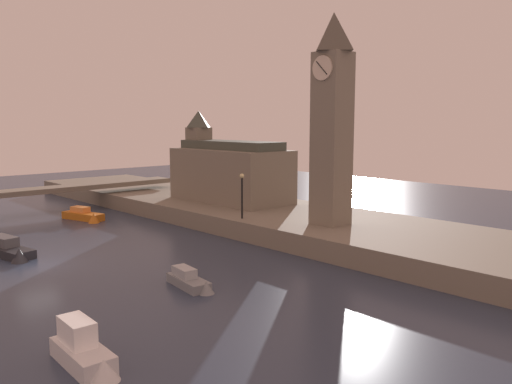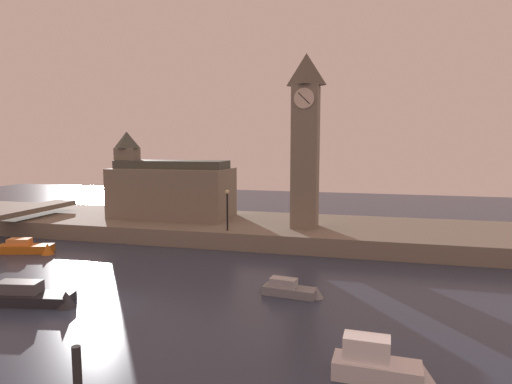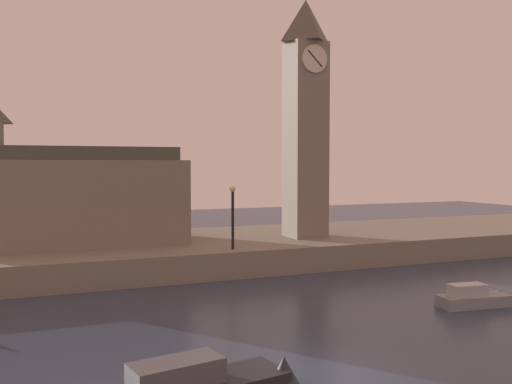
{
  "view_description": "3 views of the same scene",
  "coord_description": "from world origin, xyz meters",
  "px_view_note": "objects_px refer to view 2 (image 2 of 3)",
  "views": [
    {
      "loc": [
        32.85,
        -11.81,
        9.11
      ],
      "look_at": [
        2.84,
        16.42,
        3.53
      ],
      "focal_mm": 36.36,
      "sensor_mm": 36.0,
      "label": 1
    },
    {
      "loc": [
        14.4,
        -20.72,
        9.19
      ],
      "look_at": [
        4.81,
        16.44,
        4.81
      ],
      "focal_mm": 30.86,
      "sensor_mm": 36.0,
      "label": 2
    },
    {
      "loc": [
        -8.46,
        -14.5,
        6.3
      ],
      "look_at": [
        4.86,
        17.23,
        4.58
      ],
      "focal_mm": 39.77,
      "sensor_mm": 36.0,
      "label": 3
    }
  ],
  "objects_px": {
    "parliament_hall": "(168,189)",
    "boat_cruiser_grey": "(295,290)",
    "boat_barge_dark": "(37,297)",
    "boat_patrol_orange": "(30,248)",
    "streetlamp": "(227,205)",
    "clock_tower": "(305,139)",
    "boat_ferry_white": "(383,365)",
    "mooring_post_right": "(77,374)"
  },
  "relations": [
    {
      "from": "parliament_hall",
      "to": "boat_barge_dark",
      "type": "relative_size",
      "value": 2.08
    },
    {
      "from": "boat_barge_dark",
      "to": "mooring_post_right",
      "type": "bearing_deg",
      "value": -42.52
    },
    {
      "from": "streetlamp",
      "to": "boat_ferry_white",
      "type": "distance_m",
      "value": 23.03
    },
    {
      "from": "mooring_post_right",
      "to": "boat_cruiser_grey",
      "type": "relative_size",
      "value": 0.54
    },
    {
      "from": "parliament_hall",
      "to": "boat_patrol_orange",
      "type": "xyz_separation_m",
      "value": [
        -7.13,
        -11.41,
        -3.98
      ]
    },
    {
      "from": "clock_tower",
      "to": "boat_ferry_white",
      "type": "xyz_separation_m",
      "value": [
        6.28,
        -22.29,
        -8.83
      ]
    },
    {
      "from": "streetlamp",
      "to": "boat_barge_dark",
      "type": "xyz_separation_m",
      "value": [
        -6.22,
        -15.66,
        -3.33
      ]
    },
    {
      "from": "boat_barge_dark",
      "to": "boat_cruiser_grey",
      "type": "xyz_separation_m",
      "value": [
        13.95,
        5.06,
        -0.06
      ]
    },
    {
      "from": "clock_tower",
      "to": "boat_ferry_white",
      "type": "height_order",
      "value": "clock_tower"
    },
    {
      "from": "mooring_post_right",
      "to": "clock_tower",
      "type": "bearing_deg",
      "value": 80.92
    },
    {
      "from": "parliament_hall",
      "to": "streetlamp",
      "type": "height_order",
      "value": "parliament_hall"
    },
    {
      "from": "streetlamp",
      "to": "boat_patrol_orange",
      "type": "xyz_separation_m",
      "value": [
        -15.29,
        -5.98,
        -3.34
      ]
    },
    {
      "from": "boat_barge_dark",
      "to": "boat_patrol_orange",
      "type": "relative_size",
      "value": 1.12
    },
    {
      "from": "boat_barge_dark",
      "to": "boat_ferry_white",
      "type": "xyz_separation_m",
      "value": [
        18.77,
        -3.39,
        0.17
      ]
    },
    {
      "from": "boat_barge_dark",
      "to": "boat_patrol_orange",
      "type": "xyz_separation_m",
      "value": [
        -9.06,
        9.68,
        -0.01
      ]
    },
    {
      "from": "clock_tower",
      "to": "parliament_hall",
      "type": "relative_size",
      "value": 1.26
    },
    {
      "from": "parliament_hall",
      "to": "boat_ferry_white",
      "type": "bearing_deg",
      "value": -49.77
    },
    {
      "from": "boat_barge_dark",
      "to": "boat_cruiser_grey",
      "type": "height_order",
      "value": "boat_barge_dark"
    },
    {
      "from": "clock_tower",
      "to": "boat_barge_dark",
      "type": "distance_m",
      "value": 24.38
    },
    {
      "from": "boat_cruiser_grey",
      "to": "boat_ferry_white",
      "type": "distance_m",
      "value": 9.73
    },
    {
      "from": "streetlamp",
      "to": "boat_barge_dark",
      "type": "height_order",
      "value": "streetlamp"
    },
    {
      "from": "boat_barge_dark",
      "to": "boat_ferry_white",
      "type": "height_order",
      "value": "boat_ferry_white"
    },
    {
      "from": "streetlamp",
      "to": "parliament_hall",
      "type": "bearing_deg",
      "value": 146.32
    },
    {
      "from": "clock_tower",
      "to": "boat_cruiser_grey",
      "type": "distance_m",
      "value": 16.61
    },
    {
      "from": "parliament_hall",
      "to": "streetlamp",
      "type": "bearing_deg",
      "value": -33.68
    },
    {
      "from": "mooring_post_right",
      "to": "boat_cruiser_grey",
      "type": "distance_m",
      "value": 13.87
    },
    {
      "from": "streetlamp",
      "to": "boat_cruiser_grey",
      "type": "height_order",
      "value": "streetlamp"
    },
    {
      "from": "mooring_post_right",
      "to": "boat_patrol_orange",
      "type": "relative_size",
      "value": 0.39
    },
    {
      "from": "clock_tower",
      "to": "mooring_post_right",
      "type": "distance_m",
      "value": 28.1
    },
    {
      "from": "clock_tower",
      "to": "boat_ferry_white",
      "type": "distance_m",
      "value": 24.78
    },
    {
      "from": "mooring_post_right",
      "to": "boat_barge_dark",
      "type": "relative_size",
      "value": 0.35
    },
    {
      "from": "parliament_hall",
      "to": "boat_ferry_white",
      "type": "relative_size",
      "value": 3.03
    },
    {
      "from": "parliament_hall",
      "to": "boat_cruiser_grey",
      "type": "xyz_separation_m",
      "value": [
        15.88,
        -16.04,
        -4.03
      ]
    },
    {
      "from": "boat_patrol_orange",
      "to": "boat_barge_dark",
      "type": "bearing_deg",
      "value": -46.87
    },
    {
      "from": "boat_cruiser_grey",
      "to": "clock_tower",
      "type": "bearing_deg",
      "value": 96.0
    },
    {
      "from": "streetlamp",
      "to": "boat_patrol_orange",
      "type": "height_order",
      "value": "streetlamp"
    },
    {
      "from": "parliament_hall",
      "to": "mooring_post_right",
      "type": "distance_m",
      "value": 30.61
    },
    {
      "from": "boat_barge_dark",
      "to": "clock_tower",
      "type": "bearing_deg",
      "value": 56.54
    },
    {
      "from": "streetlamp",
      "to": "boat_ferry_white",
      "type": "height_order",
      "value": "streetlamp"
    },
    {
      "from": "boat_barge_dark",
      "to": "boat_ferry_white",
      "type": "bearing_deg",
      "value": -10.23
    },
    {
      "from": "streetlamp",
      "to": "clock_tower",
      "type": "bearing_deg",
      "value": 27.38
    },
    {
      "from": "clock_tower",
      "to": "parliament_hall",
      "type": "xyz_separation_m",
      "value": [
        -14.43,
        2.19,
        -5.03
      ]
    }
  ]
}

